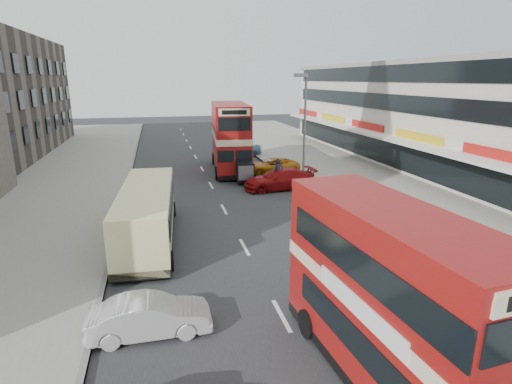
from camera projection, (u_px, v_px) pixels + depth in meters
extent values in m
plane|color=#28282B|center=(302.00, 353.00, 11.95)|extent=(160.00, 160.00, 0.00)
cube|color=#28282B|center=(211.00, 185.00, 30.66)|extent=(12.00, 90.00, 0.01)
cube|color=gray|center=(357.00, 176.00, 33.38)|extent=(12.00, 90.00, 0.15)
cube|color=gray|center=(37.00, 195.00, 27.91)|extent=(12.00, 90.00, 0.15)
cube|color=gray|center=(127.00, 190.00, 29.25)|extent=(0.20, 90.00, 0.16)
cube|color=gray|center=(288.00, 180.00, 32.04)|extent=(0.20, 90.00, 0.16)
cube|color=beige|center=(432.00, 117.00, 35.89)|extent=(8.00, 46.00, 9.00)
cube|color=black|center=(388.00, 151.00, 35.75)|extent=(0.10, 44.00, 2.40)
cube|color=gray|center=(438.00, 62.00, 34.66)|extent=(8.20, 46.20, 0.40)
cube|color=white|center=(381.00, 136.00, 35.18)|extent=(1.80, 44.00, 0.20)
cylinder|color=slate|center=(305.00, 133.00, 29.22)|extent=(0.16, 0.16, 8.00)
cube|color=slate|center=(301.00, 75.00, 28.06)|extent=(1.00, 0.20, 0.25)
cube|color=black|center=(381.00, 367.00, 10.90)|extent=(2.86, 7.39, 0.32)
cube|color=maroon|center=(384.00, 332.00, 10.61)|extent=(2.84, 7.39, 1.99)
cube|color=beige|center=(388.00, 293.00, 10.30)|extent=(2.89, 7.43, 0.41)
cube|color=maroon|center=(392.00, 254.00, 10.01)|extent=(2.84, 7.39, 1.90)
cube|color=maroon|center=(395.00, 214.00, 9.74)|extent=(2.87, 7.41, 0.23)
cube|color=black|center=(231.00, 166.00, 35.62)|extent=(3.60, 8.99, 0.38)
cube|color=maroon|center=(230.00, 151.00, 35.26)|extent=(3.58, 8.99, 2.41)
cube|color=beige|center=(230.00, 135.00, 34.89)|extent=(3.62, 9.03, 0.49)
cube|color=maroon|center=(230.00, 120.00, 34.54)|extent=(3.58, 8.99, 2.30)
cube|color=maroon|center=(230.00, 105.00, 34.21)|extent=(3.60, 9.01, 0.27)
cube|color=black|center=(245.00, 172.00, 30.74)|extent=(1.44, 1.44, 1.42)
cube|color=black|center=(149.00, 233.00, 20.21)|extent=(2.93, 9.50, 0.38)
cube|color=#EEE99A|center=(147.00, 212.00, 19.92)|extent=(2.91, 9.50, 2.44)
imported|color=silver|center=(150.00, 316.00, 12.67)|extent=(3.78, 1.34, 1.24)
imported|color=maroon|center=(279.00, 179.00, 29.44)|extent=(5.28, 2.35, 1.51)
imported|color=orange|center=(272.00, 166.00, 34.44)|extent=(4.67, 2.18, 1.29)
imported|color=teal|center=(239.00, 149.00, 42.02)|extent=(4.51, 1.94, 1.52)
imported|color=gray|center=(357.00, 190.00, 25.32)|extent=(0.75, 0.56, 1.87)
imported|color=gray|center=(278.00, 184.00, 29.37)|extent=(0.74, 1.66, 0.84)
imported|color=#23212A|center=(278.00, 172.00, 29.12)|extent=(0.76, 0.54, 1.95)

